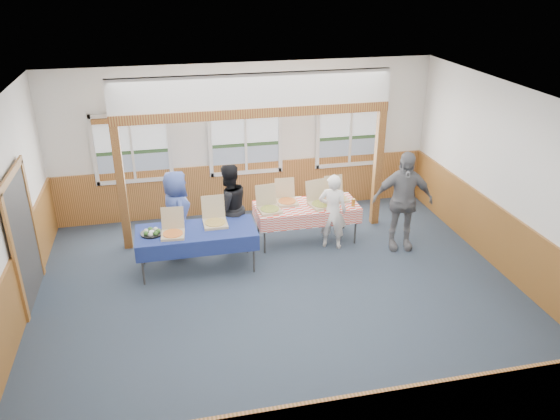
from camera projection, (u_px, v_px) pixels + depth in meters
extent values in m
plane|color=#252D3C|center=(282.00, 296.00, 8.95)|extent=(8.00, 8.00, 0.00)
plane|color=white|center=(282.00, 103.00, 7.62)|extent=(8.00, 8.00, 0.00)
plane|color=silver|center=(245.00, 140.00, 11.39)|extent=(8.00, 0.00, 8.00)
plane|color=silver|center=(362.00, 356.00, 5.18)|extent=(8.00, 0.00, 8.00)
plane|color=silver|center=(516.00, 186.00, 9.07)|extent=(0.00, 8.00, 8.00)
cube|color=brown|center=(247.00, 187.00, 11.81)|extent=(7.98, 0.05, 1.10)
cube|color=brown|center=(16.00, 297.00, 7.94)|extent=(0.05, 6.98, 1.10)
cube|color=brown|center=(504.00, 242.00, 9.50)|extent=(0.05, 6.98, 1.10)
cube|color=#2F2F2F|center=(23.00, 239.00, 8.53)|extent=(0.06, 1.30, 2.10)
cube|color=silver|center=(136.00, 181.00, 11.17)|extent=(1.52, 0.05, 0.08)
cube|color=silver|center=(128.00, 115.00, 10.60)|extent=(1.52, 0.05, 0.08)
cube|color=silver|center=(93.00, 151.00, 10.74)|extent=(0.08, 0.05, 1.46)
cube|color=silver|center=(170.00, 146.00, 11.03)|extent=(0.08, 0.05, 1.46)
cube|color=silver|center=(132.00, 149.00, 10.89)|extent=(0.05, 0.05, 1.30)
cube|color=gray|center=(134.00, 166.00, 11.08)|extent=(1.40, 0.02, 0.52)
cube|color=#243E1F|center=(132.00, 152.00, 10.96)|extent=(1.40, 0.02, 0.08)
cube|color=silver|center=(130.00, 134.00, 10.80)|extent=(1.40, 0.02, 0.70)
cube|color=brown|center=(128.00, 120.00, 10.62)|extent=(1.40, 0.07, 0.10)
cube|color=silver|center=(246.00, 172.00, 11.62)|extent=(1.52, 0.05, 0.08)
cube|color=silver|center=(245.00, 108.00, 11.05)|extent=(1.52, 0.05, 0.08)
cube|color=silver|center=(210.00, 143.00, 11.19)|extent=(0.08, 0.05, 1.46)
cube|color=silver|center=(280.00, 139.00, 11.48)|extent=(0.08, 0.05, 1.46)
cube|color=silver|center=(246.00, 141.00, 11.34)|extent=(0.05, 0.05, 1.30)
cube|color=gray|center=(246.00, 158.00, 11.54)|extent=(1.40, 0.02, 0.52)
cube|color=#243E1F|center=(245.00, 145.00, 11.41)|extent=(1.40, 0.02, 0.08)
cube|color=silver|center=(245.00, 127.00, 11.25)|extent=(1.40, 0.02, 0.70)
cube|color=brown|center=(245.00, 113.00, 11.07)|extent=(1.40, 0.07, 0.10)
cube|color=silver|center=(349.00, 164.00, 12.08)|extent=(1.52, 0.05, 0.08)
cube|color=silver|center=(352.00, 103.00, 11.50)|extent=(1.52, 0.05, 0.08)
cube|color=silver|center=(318.00, 136.00, 11.64)|extent=(0.08, 0.05, 1.46)
cube|color=silver|center=(383.00, 132.00, 11.93)|extent=(0.08, 0.05, 1.46)
cube|color=silver|center=(351.00, 134.00, 11.79)|extent=(0.05, 0.05, 1.30)
cube|color=gray|center=(349.00, 151.00, 11.99)|extent=(1.40, 0.02, 0.52)
cube|color=#243E1F|center=(350.00, 138.00, 11.86)|extent=(1.40, 0.02, 0.08)
cube|color=silver|center=(351.00, 120.00, 11.70)|extent=(1.40, 0.02, 0.70)
cube|color=brown|center=(352.00, 107.00, 11.53)|extent=(1.40, 0.07, 0.10)
cube|color=#612A15|center=(122.00, 189.00, 10.00)|extent=(0.15, 0.15, 2.40)
cube|color=#612A15|center=(378.00, 169.00, 10.98)|extent=(0.15, 0.15, 2.40)
cube|color=#612A15|center=(254.00, 113.00, 9.96)|extent=(5.15, 0.18, 0.18)
cylinder|color=#2F2F2F|center=(142.00, 266.00, 9.13)|extent=(0.04, 0.04, 0.73)
cylinder|color=#2F2F2F|center=(143.00, 246.00, 9.77)|extent=(0.04, 0.04, 0.73)
cylinder|color=#2F2F2F|center=(254.00, 254.00, 9.50)|extent=(0.04, 0.04, 0.73)
cylinder|color=#2F2F2F|center=(247.00, 235.00, 10.14)|extent=(0.04, 0.04, 0.73)
cube|color=#2F2F2F|center=(196.00, 231.00, 9.48)|extent=(2.03, 0.88, 0.03)
cube|color=navy|center=(196.00, 230.00, 9.47)|extent=(2.09, 0.95, 0.01)
cube|color=navy|center=(199.00, 250.00, 9.13)|extent=(2.07, 0.06, 0.28)
cube|color=navy|center=(195.00, 226.00, 9.93)|extent=(2.07, 0.06, 0.28)
cylinder|color=#2F2F2F|center=(265.00, 236.00, 10.13)|extent=(0.04, 0.04, 0.73)
cylinder|color=#2F2F2F|center=(258.00, 220.00, 10.73)|extent=(0.04, 0.04, 0.73)
cylinder|color=#2F2F2F|center=(355.00, 226.00, 10.48)|extent=(0.04, 0.04, 0.73)
cylinder|color=#2F2F2F|center=(344.00, 212.00, 11.08)|extent=(0.04, 0.04, 0.73)
cube|color=#2F2F2F|center=(307.00, 206.00, 10.45)|extent=(2.06, 1.37, 0.03)
cube|color=red|center=(307.00, 205.00, 10.44)|extent=(2.13, 1.45, 0.01)
cube|color=red|center=(312.00, 221.00, 10.13)|extent=(1.86, 0.65, 0.28)
cube|color=red|center=(301.00, 203.00, 10.88)|extent=(1.86, 0.65, 0.28)
cube|color=tan|center=(173.00, 235.00, 9.25)|extent=(0.42, 0.42, 0.04)
cylinder|color=gold|center=(173.00, 233.00, 9.24)|extent=(0.36, 0.36, 0.01)
cube|color=tan|center=(173.00, 218.00, 9.37)|extent=(0.39, 0.12, 0.38)
cube|color=tan|center=(215.00, 224.00, 9.63)|extent=(0.42, 0.42, 0.05)
cylinder|color=#D5C163|center=(215.00, 222.00, 9.62)|extent=(0.36, 0.36, 0.01)
cube|color=tan|center=(213.00, 207.00, 9.76)|extent=(0.41, 0.10, 0.41)
cube|color=tan|center=(270.00, 210.00, 10.16)|extent=(0.44, 0.44, 0.04)
cylinder|color=gold|center=(270.00, 209.00, 10.15)|extent=(0.38, 0.38, 0.01)
cube|color=tan|center=(266.00, 195.00, 10.28)|extent=(0.41, 0.14, 0.39)
cube|color=tan|center=(287.00, 202.00, 10.50)|extent=(0.39, 0.39, 0.04)
cylinder|color=gold|center=(287.00, 201.00, 10.49)|extent=(0.34, 0.34, 0.01)
cube|color=tan|center=(285.00, 188.00, 10.62)|extent=(0.39, 0.10, 0.38)
cube|color=tan|center=(321.00, 205.00, 10.38)|extent=(0.48, 0.48, 0.05)
cylinder|color=gold|center=(321.00, 204.00, 10.36)|extent=(0.42, 0.42, 0.01)
cube|color=tan|center=(315.00, 190.00, 10.49)|extent=(0.41, 0.18, 0.40)
cube|color=tan|center=(337.00, 199.00, 10.65)|extent=(0.41, 0.41, 0.04)
cylinder|color=#D5C163|center=(338.00, 198.00, 10.64)|extent=(0.36, 0.36, 0.01)
cube|color=tan|center=(333.00, 185.00, 10.76)|extent=(0.39, 0.12, 0.37)
cylinder|color=black|center=(152.00, 233.00, 9.32)|extent=(0.38, 0.38, 0.03)
cylinder|color=white|center=(152.00, 232.00, 9.31)|extent=(0.09, 0.09, 0.04)
sphere|color=#315E24|center=(158.00, 231.00, 9.32)|extent=(0.09, 0.09, 0.09)
sphere|color=beige|center=(156.00, 229.00, 9.39)|extent=(0.09, 0.09, 0.09)
sphere|color=#315E24|center=(150.00, 229.00, 9.39)|extent=(0.09, 0.09, 0.09)
sphere|color=beige|center=(146.00, 231.00, 9.33)|extent=(0.09, 0.09, 0.09)
sphere|color=#315E24|center=(146.00, 234.00, 9.24)|extent=(0.09, 0.09, 0.09)
sphere|color=beige|center=(150.00, 235.00, 9.21)|extent=(0.09, 0.09, 0.09)
sphere|color=#315E24|center=(156.00, 234.00, 9.24)|extent=(0.09, 0.09, 0.09)
cylinder|color=#9D621A|center=(353.00, 203.00, 10.36)|extent=(0.07, 0.07, 0.15)
imported|color=white|center=(333.00, 211.00, 10.22)|extent=(0.64, 0.54, 1.47)
imported|color=black|center=(229.00, 207.00, 10.12)|extent=(0.99, 0.89, 1.69)
imported|color=#3B4E95|center=(177.00, 213.00, 9.99)|extent=(0.65, 0.87, 1.61)
imported|color=slate|center=(402.00, 201.00, 10.11)|extent=(1.19, 0.68, 1.92)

